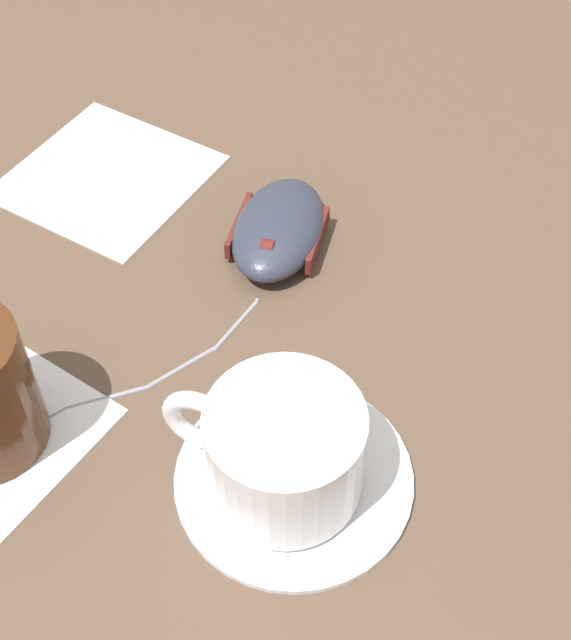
% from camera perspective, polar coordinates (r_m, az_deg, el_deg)
% --- Properties ---
extents(ground_plane, '(3.00, 3.00, 0.00)m').
position_cam_1_polar(ground_plane, '(0.60, -4.67, -0.19)').
color(ground_plane, brown).
extents(saucer, '(0.14, 0.14, 0.01)m').
position_cam_1_polar(saucer, '(0.52, 0.54, -9.98)').
color(saucer, white).
rests_on(saucer, ground).
extents(coffee_cup, '(0.12, 0.09, 0.06)m').
position_cam_1_polar(coffee_cup, '(0.49, -0.29, -8.29)').
color(coffee_cup, white).
rests_on(coffee_cup, saucer).
extents(computer_mouse, '(0.07, 0.11, 0.03)m').
position_cam_1_polar(computer_mouse, '(0.64, -0.45, 5.85)').
color(computer_mouse, '#2D3342').
rests_on(computer_mouse, ground).
extents(mouse_cable, '(0.22, 0.20, 0.00)m').
position_cam_1_polar(mouse_cable, '(0.57, -13.89, -5.32)').
color(mouse_cable, gray).
rests_on(mouse_cable, ground).
extents(napkin_spare, '(0.18, 0.18, 0.00)m').
position_cam_1_polar(napkin_spare, '(0.71, -11.33, 9.03)').
color(napkin_spare, white).
rests_on(napkin_spare, ground).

